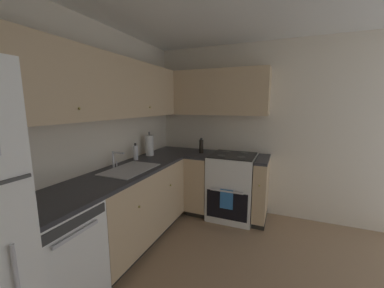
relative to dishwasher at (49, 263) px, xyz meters
name	(u,v)px	position (x,y,z in m)	size (l,w,h in m)	color
wall_back	(77,143)	(0.61, 0.33, 0.80)	(3.66, 0.05, 2.46)	beige
wall_right	(273,131)	(2.41, -1.42, 0.80)	(0.05, 3.54, 2.46)	beige
dishwasher	(49,263)	(0.00, 0.00, 0.00)	(0.60, 0.63, 0.87)	white
lower_cabinets_back	(134,206)	(1.05, 0.00, 0.00)	(1.48, 0.62, 0.87)	tan
countertop_back	(132,169)	(1.04, 0.00, 0.45)	(2.69, 0.60, 0.04)	#2D2D33
lower_cabinets_right	(221,186)	(2.09, -0.76, 0.00)	(0.62, 1.11, 0.87)	tan
countertop_right	(221,156)	(2.09, -0.76, 0.45)	(0.60, 1.11, 0.03)	#2D2D33
oven_range	(232,185)	(2.11, -0.92, 0.02)	(0.68, 0.62, 1.05)	white
upper_cabinets_back	(108,88)	(0.88, 0.14, 1.34)	(2.37, 0.34, 0.63)	tan
upper_cabinets_right	(210,93)	(2.23, -0.53, 1.34)	(0.32, 1.66, 0.63)	tan
sink	(131,173)	(0.97, -0.03, 0.43)	(0.62, 0.40, 0.10)	#B7B7BC
faucet	(115,158)	(0.98, 0.18, 0.58)	(0.07, 0.16, 0.19)	silver
soap_bottle	(136,153)	(1.36, 0.18, 0.57)	(0.06, 0.06, 0.22)	silver
paper_towel_roll	(150,145)	(1.66, 0.16, 0.61)	(0.11, 0.11, 0.34)	white
oil_bottle	(201,146)	(2.09, -0.45, 0.57)	(0.06, 0.06, 0.22)	black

